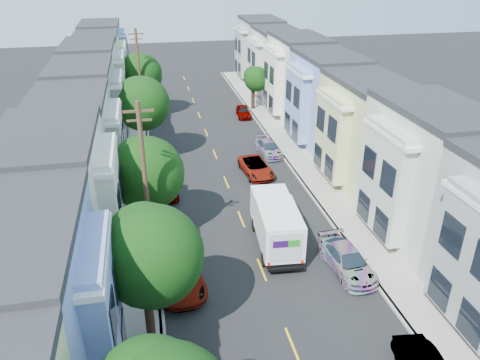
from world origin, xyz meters
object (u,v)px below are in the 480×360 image
(utility_pole_far, at_px, (140,78))
(parked_right_c, at_px, (268,148))
(utility_pole_near, at_px, (146,188))
(tree_c, at_px, (145,174))
(lead_sedan, at_px, (256,168))
(parked_left_d, at_px, (167,187))
(tree_b, at_px, (150,256))
(tree_e, at_px, (140,74))
(tree_far_r, at_px, (256,80))
(parked_left_c, at_px, (179,273))
(parked_right_b, at_px, (347,261))
(tree_d, at_px, (141,104))
(fedex_truck, at_px, (276,223))
(parked_right_d, at_px, (243,112))

(utility_pole_far, distance_m, parked_right_c, 16.28)
(utility_pole_near, bearing_deg, tree_c, 90.03)
(parked_right_c, bearing_deg, lead_sedan, -123.20)
(utility_pole_far, bearing_deg, parked_left_d, -85.35)
(tree_b, relative_size, tree_e, 0.99)
(parked_left_d, bearing_deg, tree_far_r, 57.31)
(parked_left_c, xyz_separation_m, parked_left_d, (0.00, 11.15, -0.09))
(parked_left_d, bearing_deg, parked_right_b, -52.72)
(tree_d, bearing_deg, parked_left_c, -85.61)
(tree_d, bearing_deg, tree_e, 90.00)
(tree_c, bearing_deg, tree_far_r, 62.83)
(tree_d, relative_size, parked_right_c, 1.86)
(utility_pole_far, bearing_deg, parked_right_b, -68.94)
(tree_d, height_order, utility_pole_near, utility_pole_near)
(tree_b, distance_m, tree_far_r, 37.54)
(parked_left_c, bearing_deg, tree_c, 100.66)
(utility_pole_near, bearing_deg, lead_sedan, 50.64)
(parked_left_c, distance_m, parked_right_c, 20.00)
(utility_pole_near, xyz_separation_m, parked_right_c, (11.20, 15.09, -4.53))
(tree_e, bearing_deg, tree_c, -90.00)
(tree_c, bearing_deg, fedex_truck, -19.55)
(tree_e, height_order, parked_right_b, tree_e)
(tree_d, bearing_deg, parked_right_b, -59.45)
(utility_pole_near, distance_m, parked_right_d, 29.02)
(lead_sedan, distance_m, parked_right_b, 14.27)
(tree_b, bearing_deg, parked_left_c, 70.30)
(tree_d, relative_size, utility_pole_near, 0.77)
(tree_c, height_order, parked_right_b, tree_c)
(lead_sedan, height_order, parked_right_c, lead_sedan)
(tree_c, bearing_deg, parked_left_d, 76.05)
(fedex_truck, bearing_deg, parked_left_c, -152.13)
(tree_d, distance_m, tree_far_r, 18.58)
(tree_d, xyz_separation_m, parked_right_b, (11.20, -18.98, -4.59))
(tree_e, height_order, parked_right_d, tree_e)
(parked_left_c, bearing_deg, tree_b, -113.32)
(parked_left_c, bearing_deg, parked_right_b, -7.89)
(tree_b, relative_size, parked_left_c, 1.33)
(utility_pole_near, relative_size, parked_right_c, 2.43)
(tree_far_r, relative_size, fedex_truck, 0.82)
(parked_left_d, bearing_deg, tree_b, -97.55)
(parked_left_d, bearing_deg, fedex_truck, -55.03)
(utility_pole_near, bearing_deg, parked_right_d, 67.00)
(parked_right_b, bearing_deg, tree_far_r, 81.88)
(utility_pole_near, distance_m, parked_left_d, 9.97)
(utility_pole_near, xyz_separation_m, parked_left_c, (1.40, -2.35, -4.40))
(lead_sedan, bearing_deg, tree_far_r, 72.14)
(tree_c, relative_size, utility_pole_far, 0.69)
(parked_right_b, bearing_deg, tree_d, 116.01)
(tree_c, height_order, tree_d, tree_d)
(lead_sedan, relative_size, parked_left_c, 0.85)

